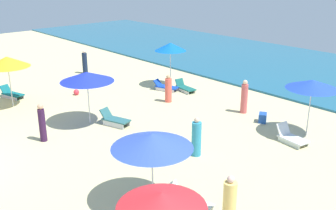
{
  "coord_description": "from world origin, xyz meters",
  "views": [
    {
      "loc": [
        15.09,
        -2.34,
        7.08
      ],
      "look_at": [
        2.0,
        9.3,
        0.93
      ],
      "focal_mm": 42.45,
      "sensor_mm": 36.0,
      "label": 1
    }
  ],
  "objects_px": {
    "umbrella_2": "(312,84)",
    "umbrella_3": "(170,47)",
    "lounge_chair_3_1": "(185,88)",
    "beachgoer_2": "(244,98)",
    "umbrella_0": "(162,200)",
    "lounge_chair_2_0": "(291,137)",
    "beach_ball_1": "(76,92)",
    "beachgoer_1": "(168,90)",
    "cooler_box_0": "(263,118)",
    "umbrella_6": "(87,77)",
    "beachgoer_3": "(230,201)",
    "lounge_chair_5_0": "(187,202)",
    "umbrella_5": "(152,141)",
    "umbrella_1": "(7,62)",
    "beachgoer_5": "(196,138)",
    "beachgoer_7": "(42,123)",
    "lounge_chair_1_0": "(12,94)",
    "beachgoer_6": "(85,63)",
    "lounge_chair_6_0": "(115,119)",
    "lounge_chair_3_0": "(165,87)"
  },
  "relations": [
    {
      "from": "lounge_chair_2_0",
      "to": "lounge_chair_3_0",
      "type": "distance_m",
      "value": 9.19
    },
    {
      "from": "lounge_chair_6_0",
      "to": "umbrella_0",
      "type": "bearing_deg",
      "value": -135.85
    },
    {
      "from": "umbrella_1",
      "to": "beachgoer_5",
      "type": "relative_size",
      "value": 1.7
    },
    {
      "from": "umbrella_5",
      "to": "cooler_box_0",
      "type": "height_order",
      "value": "umbrella_5"
    },
    {
      "from": "umbrella_1",
      "to": "beachgoer_1",
      "type": "bearing_deg",
      "value": 54.06
    },
    {
      "from": "cooler_box_0",
      "to": "lounge_chair_3_1",
      "type": "bearing_deg",
      "value": 51.79
    },
    {
      "from": "lounge_chair_3_0",
      "to": "beachgoer_2",
      "type": "xyz_separation_m",
      "value": [
        5.53,
        0.44,
        0.59
      ]
    },
    {
      "from": "lounge_chair_3_0",
      "to": "beach_ball_1",
      "type": "xyz_separation_m",
      "value": [
        -2.77,
        -4.45,
        -0.06
      ]
    },
    {
      "from": "lounge_chair_1_0",
      "to": "beachgoer_5",
      "type": "distance_m",
      "value": 12.35
    },
    {
      "from": "beachgoer_1",
      "to": "cooler_box_0",
      "type": "distance_m",
      "value": 5.44
    },
    {
      "from": "lounge_chair_5_0",
      "to": "beachgoer_3",
      "type": "height_order",
      "value": "beachgoer_3"
    },
    {
      "from": "lounge_chair_3_1",
      "to": "lounge_chair_6_0",
      "type": "xyz_separation_m",
      "value": [
        1.68,
        -6.19,
        0.06
      ]
    },
    {
      "from": "lounge_chair_2_0",
      "to": "lounge_chair_5_0",
      "type": "distance_m",
      "value": 6.69
    },
    {
      "from": "umbrella_0",
      "to": "lounge_chair_3_1",
      "type": "xyz_separation_m",
      "value": [
        -10.52,
        10.88,
        -1.96
      ]
    },
    {
      "from": "lounge_chair_6_0",
      "to": "lounge_chair_2_0",
      "type": "bearing_deg",
      "value": -73.71
    },
    {
      "from": "lounge_chair_3_0",
      "to": "beachgoer_7",
      "type": "xyz_separation_m",
      "value": [
        2.02,
        -8.7,
        0.59
      ]
    },
    {
      "from": "umbrella_6",
      "to": "beachgoer_3",
      "type": "relative_size",
      "value": 1.67
    },
    {
      "from": "umbrella_0",
      "to": "lounge_chair_2_0",
      "type": "distance_m",
      "value": 9.63
    },
    {
      "from": "umbrella_2",
      "to": "beachgoer_2",
      "type": "relative_size",
      "value": 1.47
    },
    {
      "from": "lounge_chair_2_0",
      "to": "beachgoer_1",
      "type": "xyz_separation_m",
      "value": [
        -7.44,
        -0.32,
        0.46
      ]
    },
    {
      "from": "lounge_chair_1_0",
      "to": "beach_ball_1",
      "type": "bearing_deg",
      "value": -49.68
    },
    {
      "from": "lounge_chair_2_0",
      "to": "umbrella_3",
      "type": "distance_m",
      "value": 10.02
    },
    {
      "from": "lounge_chair_3_1",
      "to": "beachgoer_6",
      "type": "relative_size",
      "value": 0.89
    },
    {
      "from": "lounge_chair_3_1",
      "to": "beach_ball_1",
      "type": "xyz_separation_m",
      "value": [
        -3.65,
        -5.21,
        -0.06
      ]
    },
    {
      "from": "beachgoer_1",
      "to": "beach_ball_1",
      "type": "xyz_separation_m",
      "value": [
        -4.47,
        -3.17,
        -0.54
      ]
    },
    {
      "from": "beachgoer_6",
      "to": "umbrella_1",
      "type": "bearing_deg",
      "value": 147.19
    },
    {
      "from": "umbrella_5",
      "to": "umbrella_6",
      "type": "xyz_separation_m",
      "value": [
        -7.19,
        2.07,
        0.12
      ]
    },
    {
      "from": "beachgoer_2",
      "to": "umbrella_0",
      "type": "bearing_deg",
      "value": 97.42
    },
    {
      "from": "umbrella_0",
      "to": "umbrella_2",
      "type": "height_order",
      "value": "umbrella_2"
    },
    {
      "from": "lounge_chair_3_1",
      "to": "beachgoer_2",
      "type": "relative_size",
      "value": 0.84
    },
    {
      "from": "umbrella_0",
      "to": "umbrella_2",
      "type": "bearing_deg",
      "value": 102.14
    },
    {
      "from": "lounge_chair_6_0",
      "to": "umbrella_5",
      "type": "bearing_deg",
      "value": -132.28
    },
    {
      "from": "umbrella_6",
      "to": "beachgoer_2",
      "type": "bearing_deg",
      "value": 59.39
    },
    {
      "from": "beachgoer_1",
      "to": "cooler_box_0",
      "type": "relative_size",
      "value": 2.92
    },
    {
      "from": "lounge_chair_2_0",
      "to": "beachgoer_2",
      "type": "relative_size",
      "value": 0.82
    },
    {
      "from": "lounge_chair_2_0",
      "to": "lounge_chair_5_0",
      "type": "xyz_separation_m",
      "value": [
        0.55,
        -6.66,
        -0.01
      ]
    },
    {
      "from": "umbrella_5",
      "to": "beachgoer_3",
      "type": "height_order",
      "value": "umbrella_5"
    },
    {
      "from": "umbrella_5",
      "to": "cooler_box_0",
      "type": "xyz_separation_m",
      "value": [
        -1.86,
        8.35,
        -1.96
      ]
    },
    {
      "from": "umbrella_2",
      "to": "umbrella_3",
      "type": "bearing_deg",
      "value": 176.57
    },
    {
      "from": "beachgoer_1",
      "to": "beachgoer_6",
      "type": "distance_m",
      "value": 8.41
    },
    {
      "from": "lounge_chair_2_0",
      "to": "cooler_box_0",
      "type": "distance_m",
      "value": 2.44
    },
    {
      "from": "lounge_chair_3_1",
      "to": "umbrella_6",
      "type": "height_order",
      "value": "umbrella_6"
    },
    {
      "from": "umbrella_3",
      "to": "lounge_chair_5_0",
      "type": "distance_m",
      "value": 13.4
    },
    {
      "from": "lounge_chair_5_0",
      "to": "cooler_box_0",
      "type": "height_order",
      "value": "lounge_chair_5_0"
    },
    {
      "from": "umbrella_1",
      "to": "umbrella_5",
      "type": "distance_m",
      "value": 11.98
    },
    {
      "from": "beachgoer_1",
      "to": "beachgoer_6",
      "type": "bearing_deg",
      "value": -159.25
    },
    {
      "from": "beachgoer_1",
      "to": "beachgoer_7",
      "type": "height_order",
      "value": "beachgoer_7"
    },
    {
      "from": "lounge_chair_2_0",
      "to": "beach_ball_1",
      "type": "relative_size",
      "value": 4.31
    },
    {
      "from": "umbrella_2",
      "to": "cooler_box_0",
      "type": "xyz_separation_m",
      "value": [
        -2.23,
        -0.15,
        -2.12
      ]
    },
    {
      "from": "umbrella_2",
      "to": "umbrella_3",
      "type": "height_order",
      "value": "umbrella_3"
    }
  ]
}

